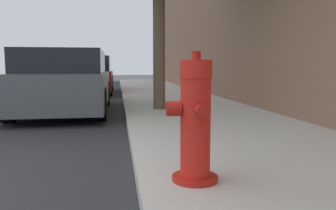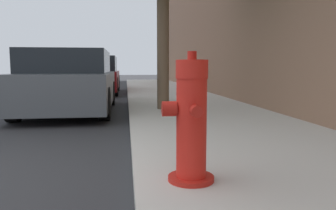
{
  "view_description": "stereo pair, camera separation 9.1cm",
  "coord_description": "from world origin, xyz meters",
  "views": [
    {
      "loc": [
        1.55,
        -2.52,
        0.98
      ],
      "look_at": [
        2.1,
        1.01,
        0.57
      ],
      "focal_mm": 35.0,
      "sensor_mm": 36.0,
      "label": 1
    },
    {
      "loc": [
        1.64,
        -2.54,
        0.98
      ],
      "look_at": [
        2.1,
        1.01,
        0.57
      ],
      "focal_mm": 35.0,
      "sensor_mm": 36.0,
      "label": 2
    }
  ],
  "objects": [
    {
      "name": "parked_car_near",
      "position": [
        0.44,
        4.77,
        0.65
      ],
      "size": [
        1.81,
        3.93,
        1.33
      ],
      "color": "#4C5156",
      "rests_on": "ground_plane"
    },
    {
      "name": "fire_hydrant",
      "position": [
        2.11,
        -0.19,
        0.58
      ],
      "size": [
        0.39,
        0.4,
        0.96
      ],
      "color": "red",
      "rests_on": "sidewalk_slab"
    },
    {
      "name": "sidewalk_slab",
      "position": [
        3.07,
        0.0,
        0.07
      ],
      "size": [
        2.76,
        40.0,
        0.13
      ],
      "color": "beige",
      "rests_on": "ground_plane"
    },
    {
      "name": "parked_car_mid",
      "position": [
        0.45,
        10.06,
        0.67
      ],
      "size": [
        1.85,
        4.19,
        1.38
      ],
      "color": "maroon",
      "rests_on": "ground_plane"
    }
  ]
}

